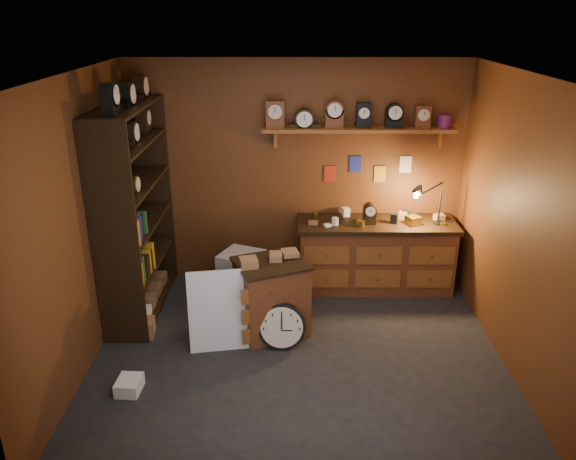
# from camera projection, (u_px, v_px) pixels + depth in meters

# --- Properties ---
(floor) EXTENTS (4.00, 4.00, 0.00)m
(floor) POSITION_uv_depth(u_px,v_px,m) (298.00, 354.00, 5.59)
(floor) COLOR black
(floor) RESTS_ON ground
(room_shell) EXTENTS (4.02, 3.62, 2.71)m
(room_shell) POSITION_uv_depth(u_px,v_px,m) (304.00, 186.00, 5.06)
(room_shell) COLOR #5E3316
(room_shell) RESTS_ON ground
(shelving_unit) EXTENTS (0.47, 1.60, 2.58)m
(shelving_unit) POSITION_uv_depth(u_px,v_px,m) (132.00, 203.00, 6.05)
(shelving_unit) COLOR black
(shelving_unit) RESTS_ON ground
(workbench) EXTENTS (1.88, 0.66, 1.36)m
(workbench) POSITION_uv_depth(u_px,v_px,m) (375.00, 251.00, 6.78)
(workbench) COLOR brown
(workbench) RESTS_ON ground
(low_cabinet) EXTENTS (0.88, 0.82, 0.90)m
(low_cabinet) POSITION_uv_depth(u_px,v_px,m) (271.00, 295.00, 5.83)
(low_cabinet) COLOR brown
(low_cabinet) RESTS_ON ground
(big_round_clock) EXTENTS (0.48, 0.16, 0.49)m
(big_round_clock) POSITION_uv_depth(u_px,v_px,m) (282.00, 327.00, 5.62)
(big_round_clock) COLOR black
(big_round_clock) RESTS_ON ground
(white_panel) EXTENTS (0.66, 0.28, 0.84)m
(white_panel) POSITION_uv_depth(u_px,v_px,m) (222.00, 346.00, 5.72)
(white_panel) COLOR silver
(white_panel) RESTS_ON ground
(mini_fridge) EXTENTS (0.60, 0.63, 0.48)m
(mini_fridge) POSITION_uv_depth(u_px,v_px,m) (241.00, 271.00, 6.80)
(mini_fridge) COLOR silver
(mini_fridge) RESTS_ON ground
(floor_box_a) EXTENTS (0.30, 0.26, 0.17)m
(floor_box_a) POSITION_uv_depth(u_px,v_px,m) (140.00, 328.00, 5.88)
(floor_box_a) COLOR #986742
(floor_box_a) RESTS_ON ground
(floor_box_b) EXTENTS (0.22, 0.26, 0.12)m
(floor_box_b) POSITION_uv_depth(u_px,v_px,m) (129.00, 385.00, 5.03)
(floor_box_b) COLOR white
(floor_box_b) RESTS_ON ground
(floor_box_c) EXTENTS (0.31, 0.28, 0.20)m
(floor_box_c) POSITION_uv_depth(u_px,v_px,m) (228.00, 324.00, 5.93)
(floor_box_c) COLOR #986742
(floor_box_c) RESTS_ON ground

